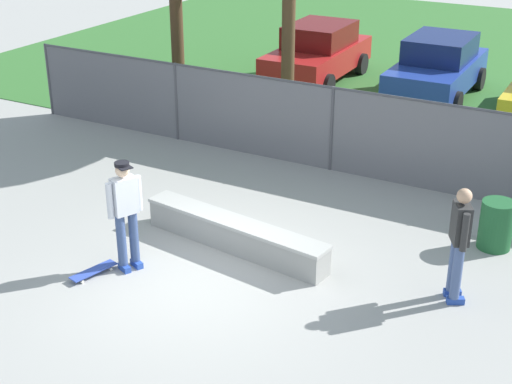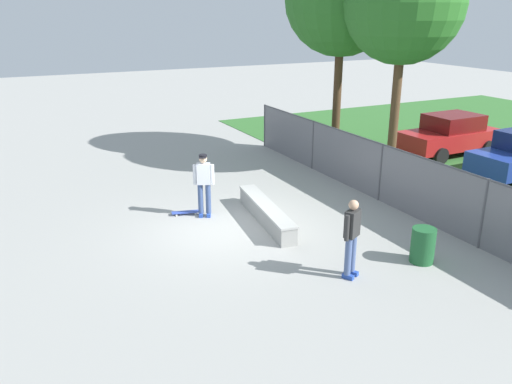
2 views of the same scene
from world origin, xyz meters
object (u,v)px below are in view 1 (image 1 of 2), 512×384
(skateboarder, at_px, (125,210))
(bystander, at_px, (459,240))
(car_blue, at_px, (438,67))
(trash_bin, at_px, (496,225))
(car_red, at_px, (318,52))
(concrete_ledge, at_px, (235,234))
(skateboard, at_px, (93,271))

(skateboarder, bearing_deg, bystander, 18.01)
(car_blue, bearing_deg, skateboarder, -97.96)
(trash_bin, bearing_deg, bystander, -95.01)
(skateboarder, xyz_separation_m, car_red, (-1.91, 11.47, -0.19))
(concrete_ledge, height_order, bystander, bystander)
(skateboarder, distance_m, skateboard, 1.12)
(skateboard, xyz_separation_m, car_blue, (1.97, 12.00, 0.77))
(skateboarder, bearing_deg, concrete_ledge, 49.82)
(trash_bin, bearing_deg, skateboarder, -144.78)
(concrete_ledge, distance_m, skateboard, 2.40)
(skateboarder, xyz_separation_m, car_blue, (1.61, 11.53, -0.19))
(concrete_ledge, height_order, skateboard, concrete_ledge)
(skateboard, xyz_separation_m, bystander, (5.19, 2.03, 0.94))
(skateboard, distance_m, car_blue, 12.18)
(skateboarder, relative_size, bystander, 1.01)
(skateboarder, height_order, bystander, skateboarder)
(car_red, distance_m, trash_bin, 10.54)
(trash_bin, bearing_deg, skateboard, -143.32)
(concrete_ledge, distance_m, skateboarder, 1.96)
(concrete_ledge, relative_size, car_blue, 0.85)
(skateboard, height_order, car_blue, car_blue)
(skateboard, height_order, bystander, bystander)
(concrete_ledge, distance_m, bystander, 3.74)
(concrete_ledge, xyz_separation_m, trash_bin, (3.83, 2.15, 0.16))
(skateboarder, bearing_deg, car_red, 99.48)
(concrete_ledge, height_order, skateboarder, skateboarder)
(skateboarder, bearing_deg, car_blue, 82.04)
(concrete_ledge, xyz_separation_m, car_red, (-3.08, 10.09, 0.57))
(car_red, xyz_separation_m, trash_bin, (6.91, -7.94, -0.41))
(car_blue, relative_size, trash_bin, 4.96)
(skateboard, bearing_deg, concrete_ledge, 50.37)
(skateboard, xyz_separation_m, trash_bin, (5.36, 3.99, 0.35))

